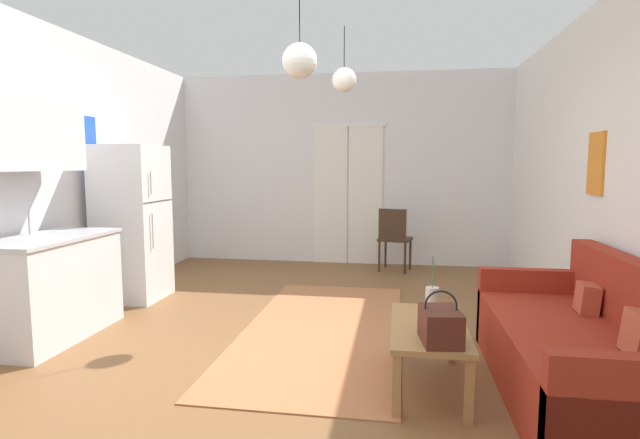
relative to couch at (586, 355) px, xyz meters
The scene contains 12 objects.
ground_plane 2.10m from the couch, behind, with size 5.50×8.17×0.10m, color brown.
wall_back 4.73m from the couch, 116.40° to the left, with size 5.10×0.13×2.82m.
area_rug 2.13m from the couch, 151.09° to the left, with size 1.39×3.06×0.01m, color #B26B42.
couch is the anchor object (origin of this frame).
coffee_table 0.98m from the couch, behind, with size 0.49×0.98×0.42m.
bamboo_vase 1.00m from the couch, 165.81° to the left, with size 0.09×0.09×0.42m.
handbag 1.01m from the couch, 162.06° to the right, with size 0.26×0.33×0.32m.
refrigerator 4.47m from the couch, 157.11° to the left, with size 0.66×0.65×1.69m.
kitchen_counter 4.20m from the couch, behind, with size 0.62×1.22×2.03m.
accent_chair 3.77m from the couch, 109.25° to the left, with size 0.50×0.49×0.89m.
pendant_lamp_near 2.75m from the couch, 169.79° to the left, with size 0.25×0.25×0.73m.
pendant_lamp_far 3.16m from the couch, 135.81° to the left, with size 0.24×0.24×0.63m.
Camera 1 is at (0.86, -3.49, 1.48)m, focal length 27.35 mm.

